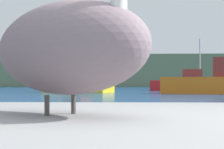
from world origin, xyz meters
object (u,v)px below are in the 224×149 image
object	(u,v)px
pelican	(68,47)
fishing_boat_orange	(216,82)
fishing_boat_yellow	(77,83)
fishing_boat_red	(184,83)

from	to	relation	value
pelican	fishing_boat_orange	xyz separation A→B (m)	(6.93, 26.36, -0.20)
fishing_boat_yellow	fishing_boat_red	size ratio (longest dim) A/B	0.98
fishing_boat_red	fishing_boat_orange	distance (m)	10.93
pelican	fishing_boat_red	bearing A→B (deg)	121.70
pelican	fishing_boat_yellow	distance (m)	30.40
fishing_boat_yellow	fishing_boat_orange	bearing A→B (deg)	-173.94
pelican	fishing_boat_yellow	xyz separation A→B (m)	(-3.81, 30.16, -0.28)
fishing_boat_yellow	fishing_boat_orange	distance (m)	11.39
fishing_boat_red	pelican	bearing A→B (deg)	-95.87
fishing_boat_yellow	fishing_boat_red	distance (m)	12.27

